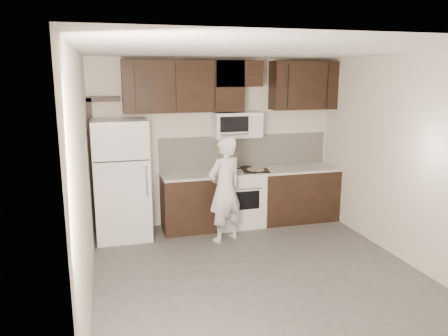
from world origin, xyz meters
name	(u,v)px	position (x,y,z in m)	size (l,w,h in m)	color
floor	(262,278)	(0.00, 0.00, 0.00)	(4.50, 4.50, 0.00)	#4A4845
back_wall	(216,142)	(0.00, 2.25, 1.35)	(4.00, 4.00, 0.00)	beige
ceiling	(267,50)	(0.00, 0.00, 2.70)	(4.50, 4.50, 0.00)	white
counter_run	(256,197)	(0.60, 1.94, 0.46)	(2.95, 0.64, 0.91)	black
stove	(239,198)	(0.30, 1.94, 0.46)	(0.76, 0.66, 0.94)	white
backsplash	(245,151)	(0.50, 2.24, 1.18)	(2.90, 0.02, 0.54)	beige
upper_cabinets	(231,85)	(0.21, 2.08, 2.28)	(3.48, 0.35, 0.78)	black
microwave	(237,125)	(0.30, 2.06, 1.65)	(0.76, 0.42, 0.40)	white
refrigerator	(122,180)	(-1.55, 1.89, 0.90)	(0.80, 0.76, 1.80)	white
door_trim	(95,154)	(-1.92, 2.21, 1.25)	(0.50, 0.08, 2.12)	black
saucepan	(231,170)	(0.12, 1.79, 0.97)	(0.28, 0.16, 0.16)	silver
baking_tray	(256,171)	(0.56, 1.85, 0.92)	(0.41, 0.31, 0.02)	black
pizza	(256,169)	(0.56, 1.85, 0.94)	(0.28, 0.28, 0.02)	tan
person	(225,189)	(-0.10, 1.34, 0.79)	(0.58, 0.38, 1.58)	white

